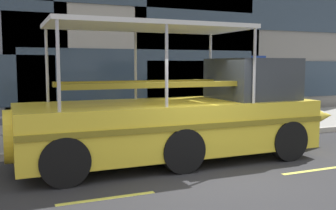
# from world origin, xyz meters

# --- Properties ---
(ground_plane) EXTENTS (120.00, 120.00, 0.00)m
(ground_plane) POSITION_xyz_m (0.00, 0.00, 0.00)
(ground_plane) COLOR #2B2B2D
(sidewalk) EXTENTS (32.00, 4.80, 0.18)m
(sidewalk) POSITION_xyz_m (0.00, 5.60, 0.09)
(sidewalk) COLOR #99968E
(sidewalk) RESTS_ON ground_plane
(curb_edge) EXTENTS (32.00, 0.18, 0.18)m
(curb_edge) POSITION_xyz_m (0.00, 3.11, 0.09)
(curb_edge) COLOR #B2ADA3
(curb_edge) RESTS_ON ground_plane
(lane_centreline) EXTENTS (25.80, 0.12, 0.01)m
(lane_centreline) POSITION_xyz_m (-0.00, -0.60, 0.00)
(lane_centreline) COLOR #DBD64C
(lane_centreline) RESTS_ON ground_plane
(curb_guardrail) EXTENTS (11.56, 0.09, 0.89)m
(curb_guardrail) POSITION_xyz_m (0.05, 3.45, 0.77)
(curb_guardrail) COLOR #9EA0A8
(curb_guardrail) RESTS_ON sidewalk
(parking_sign) EXTENTS (0.60, 0.12, 2.51)m
(parking_sign) POSITION_xyz_m (4.24, 4.18, 1.89)
(parking_sign) COLOR #4C4F54
(parking_sign) RESTS_ON sidewalk
(duck_tour_boat) EXTENTS (9.07, 2.50, 3.33)m
(duck_tour_boat) POSITION_xyz_m (0.26, 1.49, 1.10)
(duck_tour_boat) COLOR yellow
(duck_tour_boat) RESTS_ON ground_plane
(pedestrian_near_bow) EXTENTS (0.42, 0.34, 1.74)m
(pedestrian_near_bow) POSITION_xyz_m (2.94, 4.31, 1.23)
(pedestrian_near_bow) COLOR #1E2338
(pedestrian_near_bow) RESTS_ON sidewalk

